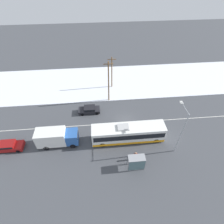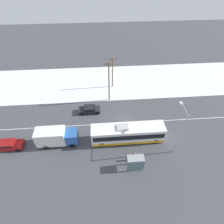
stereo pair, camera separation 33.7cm
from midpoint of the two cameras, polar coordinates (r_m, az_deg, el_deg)
The scene contains 12 objects.
ground_plane at distance 32.50m, azimuth 4.74°, elevation -3.54°, with size 120.00×120.00×0.00m, color #424449.
snow_lot at distance 42.87m, azimuth 2.20°, elevation 9.94°, with size 80.00×14.33×0.12m.
lane_marking_center at distance 32.50m, azimuth 4.74°, elevation -3.54°, with size 60.00×0.12×0.00m.
city_bus at distance 28.79m, azimuth 5.49°, elevation -6.94°, with size 11.83×2.57×3.26m.
box_truck at distance 29.43m, azimuth -17.51°, elevation -7.64°, with size 6.49×2.30×3.12m.
sedan_car at distance 34.21m, azimuth -7.09°, elevation 0.90°, with size 4.11×1.80×1.33m.
parked_car_near_truck at distance 32.68m, azimuth -30.49°, elevation -9.17°, with size 4.46×1.80×1.42m.
pedestrian_at_stop at distance 27.05m, azimuth 7.75°, elevation -13.87°, with size 0.63×0.28×1.75m.
bus_shelter at distance 25.75m, azimuth 8.13°, elevation -16.01°, with size 2.40×1.20×2.40m.
streetlamp at distance 26.66m, azimuth 21.94°, elevation -4.75°, with size 0.36×2.92×8.16m.
utility_pole_roadside at distance 34.46m, azimuth -0.71°, elevation 9.88°, with size 1.80×0.24×8.91m.
utility_pole_snowlot at distance 39.03m, azimuth 0.41°, elevation 12.88°, with size 1.80×0.24×7.34m.
Camera 2 is at (-4.22, -21.86, 23.65)m, focal length 28.00 mm.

